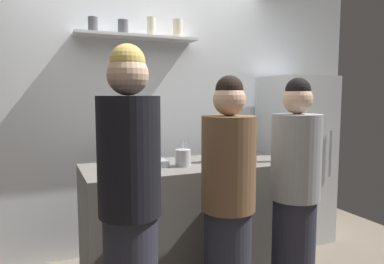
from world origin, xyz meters
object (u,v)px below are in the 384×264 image
at_px(person_grey_hoodie, 295,194).
at_px(person_brown_jacket, 228,205).
at_px(water_bottle_plastic, 127,160).
at_px(baking_pan, 143,163).
at_px(wine_bottle_amber_glass, 223,145).
at_px(refrigerator, 295,158).
at_px(wine_bottle_dark_glass, 252,149).
at_px(person_blonde, 130,206).
at_px(wine_bottle_green_glass, 206,149).
at_px(utensil_holder, 183,158).
at_px(wine_bottle_pale_glass, 282,146).

relative_size(person_grey_hoodie, person_brown_jacket, 1.00).
bearing_deg(person_grey_hoodie, water_bottle_plastic, -96.66).
height_order(baking_pan, wine_bottle_amber_glass, wine_bottle_amber_glass).
bearing_deg(refrigerator, wine_bottle_dark_glass, -149.34).
bearing_deg(refrigerator, person_brown_jacket, -143.57).
relative_size(wine_bottle_amber_glass, person_grey_hoodie, 0.22).
xyz_separation_m(water_bottle_plastic, person_blonde, (-0.10, -0.50, -0.17)).
bearing_deg(wine_bottle_green_glass, utensil_holder, -164.90).
relative_size(utensil_holder, wine_bottle_amber_glass, 0.64).
bearing_deg(wine_bottle_dark_glass, refrigerator, 30.66).
distance_m(baking_pan, utensil_holder, 0.31).
relative_size(person_blonde, person_grey_hoodie, 1.09).
bearing_deg(person_brown_jacket, utensil_holder, 71.68).
bearing_deg(person_blonde, wine_bottle_pale_glass, -139.48).
bearing_deg(wine_bottle_green_glass, person_blonde, -139.20).
distance_m(refrigerator, water_bottle_plastic, 1.94).
xyz_separation_m(utensil_holder, wine_bottle_dark_glass, (0.56, -0.08, 0.04)).
xyz_separation_m(refrigerator, wine_bottle_pale_glass, (-0.58, -0.54, 0.23)).
xyz_separation_m(utensil_holder, person_blonde, (-0.56, -0.61, -0.13)).
bearing_deg(refrigerator, person_grey_hoodie, -129.27).
distance_m(wine_bottle_dark_glass, person_grey_hoodie, 0.53).
bearing_deg(person_brown_jacket, wine_bottle_dark_glass, 18.41).
height_order(utensil_holder, person_blonde, person_blonde).
xyz_separation_m(wine_bottle_amber_glass, wine_bottle_dark_glass, (0.18, -0.15, -0.02)).
xyz_separation_m(wine_bottle_green_glass, water_bottle_plastic, (-0.68, -0.17, -0.01)).
bearing_deg(refrigerator, wine_bottle_amber_glass, -161.25).
xyz_separation_m(wine_bottle_amber_glass, water_bottle_plastic, (-0.84, -0.18, -0.03)).
bearing_deg(wine_bottle_amber_glass, wine_bottle_dark_glass, -39.84).
relative_size(utensil_holder, wine_bottle_pale_glass, 0.68).
height_order(baking_pan, person_grey_hoodie, person_grey_hoodie).
relative_size(refrigerator, wine_bottle_green_glass, 5.36).
bearing_deg(wine_bottle_pale_glass, wine_bottle_amber_glass, 155.90).
xyz_separation_m(utensil_holder, wine_bottle_pale_glass, (0.82, -0.13, 0.06)).
xyz_separation_m(utensil_holder, wine_bottle_green_glass, (0.22, 0.06, 0.05)).
relative_size(refrigerator, wine_bottle_dark_glass, 5.69).
xyz_separation_m(baking_pan, water_bottle_plastic, (-0.17, -0.21, 0.08)).
bearing_deg(water_bottle_plastic, refrigerator, 15.75).
bearing_deg(person_blonde, person_brown_jacket, -154.38).
xyz_separation_m(wine_bottle_dark_glass, water_bottle_plastic, (-1.02, -0.03, -0.01)).
distance_m(person_grey_hoodie, person_brown_jacket, 0.54).
height_order(wine_bottle_pale_glass, wine_bottle_green_glass, wine_bottle_pale_glass).
xyz_separation_m(refrigerator, baking_pan, (-1.69, -0.31, 0.13)).
bearing_deg(wine_bottle_dark_glass, water_bottle_plastic, -178.43).
distance_m(refrigerator, baking_pan, 1.72).
distance_m(refrigerator, person_grey_hoodie, 1.23).
height_order(person_blonde, person_brown_jacket, person_blonde).
relative_size(baking_pan, wine_bottle_green_glass, 1.10).
bearing_deg(water_bottle_plastic, person_grey_hoodie, -21.57).
xyz_separation_m(wine_bottle_green_glass, person_brown_jacket, (-0.14, -0.62, -0.26)).
relative_size(utensil_holder, wine_bottle_green_glass, 0.72).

